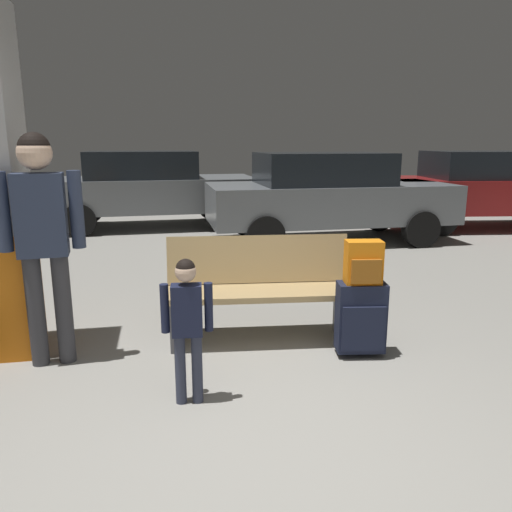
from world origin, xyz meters
name	(u,v)px	position (x,y,z in m)	size (l,w,h in m)	color
ground_plane	(203,278)	(0.00, 4.00, -0.05)	(18.00, 18.00, 0.10)	gray
bench	(260,290)	(0.32, 1.75, 0.44)	(1.64, 0.68, 0.89)	tan
suitcase	(361,318)	(1.04, 1.25, 0.32)	(0.41, 0.28, 0.60)	#191E33
backpack_bright	(364,263)	(1.04, 1.25, 0.77)	(0.30, 0.22, 0.34)	orange
child	(187,316)	(-0.36, 0.76, 0.60)	(0.33, 0.20, 0.98)	#33384C
adult	(42,226)	(-1.36, 1.57, 1.08)	(0.60, 0.24, 1.76)	#38383D
parked_car_far	(149,187)	(-0.73, 7.92, 0.81)	(4.14, 1.88, 1.51)	slate
parked_car_near	(327,195)	(2.30, 5.84, 0.81)	(4.12, 1.83, 1.51)	slate
parked_car_side	(488,187)	(5.89, 6.58, 0.81)	(4.28, 2.21, 1.51)	maroon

